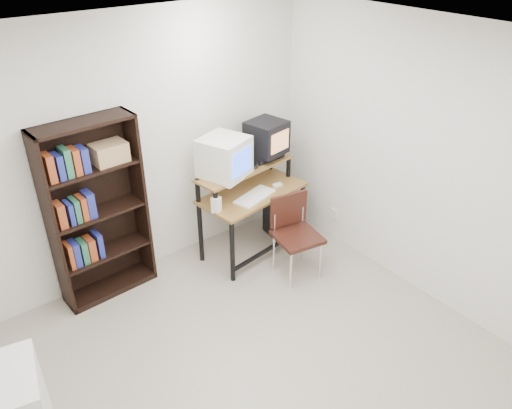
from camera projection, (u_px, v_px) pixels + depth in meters
floor at (258, 383)px, 4.01m from camera, size 4.00×4.00×0.01m
ceiling at (259, 54)px, 2.71m from camera, size 4.00×4.00×0.01m
back_wall at (130, 153)px, 4.73m from camera, size 4.00×0.01×2.60m
right_wall at (437, 170)px, 4.42m from camera, size 0.01×4.00×2.60m
computer_desk at (251, 195)px, 5.29m from camera, size 1.21×0.72×0.98m
crt_monitor at (224, 157)px, 4.96m from camera, size 0.55×0.55×0.40m
vcr at (264, 155)px, 5.39m from camera, size 0.38×0.28×0.08m
crt_tv at (267, 137)px, 5.27m from camera, size 0.43×0.43×0.35m
cd_spindle at (252, 166)px, 5.19m from camera, size 0.16×0.16×0.05m
keyboard at (255, 197)px, 5.14m from camera, size 0.51×0.33×0.03m
mousepad at (278, 187)px, 5.37m from camera, size 0.22×0.18×0.01m
mouse at (278, 185)px, 5.36m from camera, size 0.11×0.07×0.03m
desk_speaker at (216, 205)px, 4.87m from camera, size 0.10×0.10×0.17m
pc_tower at (280, 221)px, 5.74m from camera, size 0.25×0.47×0.42m
school_chair at (294, 228)px, 5.03m from camera, size 0.50×0.50×0.86m
bookshelf at (96, 210)px, 4.59m from camera, size 0.90×0.34×1.77m
wall_outlet at (334, 214)px, 5.70m from camera, size 0.02×0.08×0.12m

